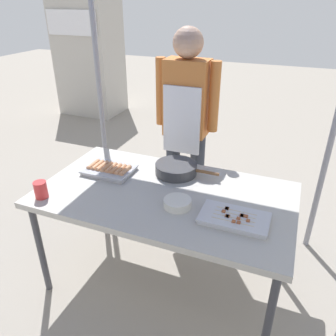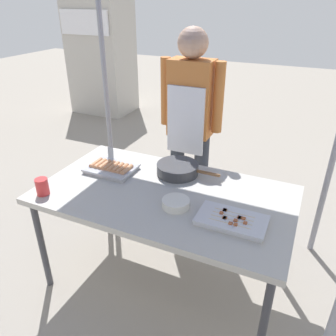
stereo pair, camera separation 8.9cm
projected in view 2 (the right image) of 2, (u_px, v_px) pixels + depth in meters
ground_plane at (165, 278)px, 2.45m from camera, size 18.00×18.00×0.00m
stall_table at (165, 199)px, 2.13m from camera, size 1.60×0.90×0.75m
tray_grilled_sausages at (111, 168)px, 2.35m from camera, size 0.34×0.25×0.05m
tray_meat_skewers at (232, 220)px, 1.81m from camera, size 0.38×0.22×0.04m
cooking_wok at (178, 168)px, 2.30m from camera, size 0.45×0.29×0.07m
condiment_bowl at (176, 203)px, 1.95m from camera, size 0.16×0.16×0.05m
drink_cup_near_edge at (42, 187)px, 2.06m from camera, size 0.08×0.08×0.11m
vendor_woman at (190, 117)px, 2.66m from camera, size 0.52×0.23×1.67m
neighbor_stall_left at (102, 56)px, 5.61m from camera, size 0.97×0.75×1.86m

